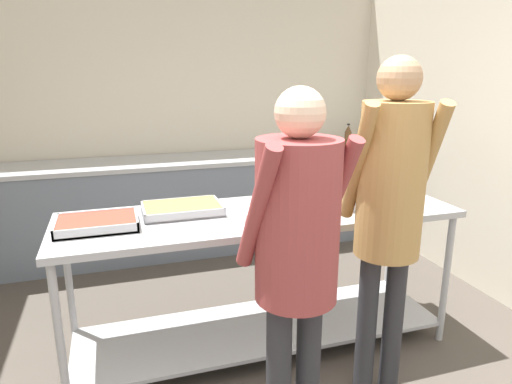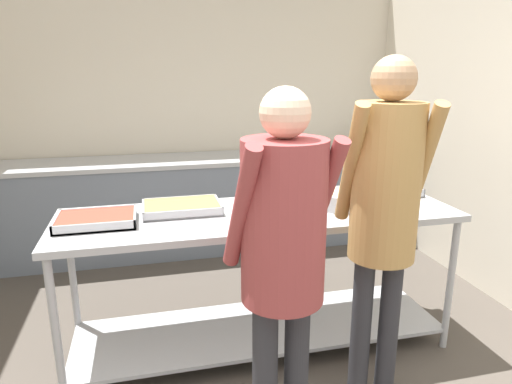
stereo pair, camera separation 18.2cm
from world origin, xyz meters
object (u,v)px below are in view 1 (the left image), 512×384
at_px(serving_tray_greens, 182,209).
at_px(guest_serving_left, 297,240).
at_px(plate_stack, 255,214).
at_px(water_bottle, 348,137).
at_px(guest_serving_right, 390,197).
at_px(sauce_pan, 341,197).
at_px(serving_tray_roast, 383,188).
at_px(broccoli_bowl, 285,203).
at_px(serving_tray_vegetables, 97,223).

bearing_deg(serving_tray_greens, guest_serving_left, -69.08).
relative_size(plate_stack, water_bottle, 0.91).
relative_size(guest_serving_left, guest_serving_right, 0.93).
relative_size(serving_tray_greens, water_bottle, 1.79).
distance_m(sauce_pan, serving_tray_roast, 0.50).
height_order(serving_tray_roast, guest_serving_left, guest_serving_left).
relative_size(broccoli_bowl, serving_tray_roast, 0.50).
xyz_separation_m(plate_stack, water_bottle, (1.66, 1.96, 0.10)).
distance_m(broccoli_bowl, serving_tray_roast, 0.82).
distance_m(broccoli_bowl, guest_serving_left, 0.88).
bearing_deg(guest_serving_right, guest_serving_left, -162.89).
bearing_deg(plate_stack, serving_tray_vegetables, 171.80).
xyz_separation_m(plate_stack, serving_tray_roast, (1.05, 0.31, -0.00)).
relative_size(serving_tray_vegetables, serving_tray_roast, 1.16).
bearing_deg(sauce_pan, serving_tray_vegetables, 178.97).
bearing_deg(serving_tray_vegetables, guest_serving_left, -44.12).
relative_size(plate_stack, guest_serving_left, 0.14).
xyz_separation_m(serving_tray_roast, guest_serving_left, (-1.08, -1.00, 0.11)).
bearing_deg(broccoli_bowl, sauce_pan, -7.62).
relative_size(broccoli_bowl, guest_serving_left, 0.11).
xyz_separation_m(serving_tray_greens, broccoli_bowl, (0.63, -0.10, 0.01)).
bearing_deg(plate_stack, guest_serving_left, -92.47).
relative_size(serving_tray_vegetables, water_bottle, 1.66).
bearing_deg(broccoli_bowl, serving_tray_vegetables, -178.90).
xyz_separation_m(broccoli_bowl, water_bottle, (1.42, 1.81, 0.10)).
height_order(serving_tray_greens, serving_tray_roast, same).
relative_size(guest_serving_left, water_bottle, 6.49).
distance_m(serving_tray_greens, guest_serving_left, 1.00).
bearing_deg(water_bottle, serving_tray_vegetables, -144.04).
bearing_deg(guest_serving_left, serving_tray_greens, 110.92).
bearing_deg(serving_tray_vegetables, broccoli_bowl, 1.10).
height_order(serving_tray_greens, guest_serving_right, guest_serving_right).
bearing_deg(serving_tray_vegetables, sauce_pan, -1.03).
height_order(broccoli_bowl, water_bottle, water_bottle).
relative_size(sauce_pan, guest_serving_right, 0.25).
xyz_separation_m(sauce_pan, serving_tray_roast, (0.45, 0.21, -0.03)).
bearing_deg(plate_stack, serving_tray_greens, 147.87).
height_order(broccoli_bowl, guest_serving_right, guest_serving_right).
relative_size(sauce_pan, guest_serving_left, 0.27).
distance_m(sauce_pan, guest_serving_left, 1.01).
relative_size(sauce_pan, water_bottle, 1.74).
relative_size(serving_tray_vegetables, guest_serving_right, 0.24).
bearing_deg(serving_tray_roast, guest_serving_left, -137.10).
xyz_separation_m(serving_tray_roast, guest_serving_right, (-0.51, -0.82, 0.20)).
xyz_separation_m(serving_tray_vegetables, serving_tray_roast, (1.92, 0.19, -0.00)).
xyz_separation_m(serving_tray_vegetables, guest_serving_left, (0.84, -0.81, 0.11)).
distance_m(broccoli_bowl, water_bottle, 2.31).
distance_m(serving_tray_vegetables, broccoli_bowl, 1.11).
bearing_deg(plate_stack, guest_serving_right, -43.58).
bearing_deg(water_bottle, broccoli_bowl, -128.02).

